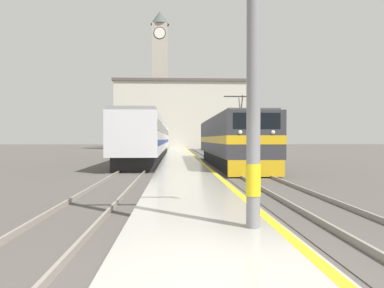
{
  "coord_description": "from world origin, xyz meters",
  "views": [
    {
      "loc": [
        -0.57,
        -4.59,
        1.92
      ],
      "look_at": [
        0.71,
        22.74,
        1.55
      ],
      "focal_mm": 35.0,
      "sensor_mm": 36.0,
      "label": 1
    }
  ],
  "objects_px": {
    "catenary_mast": "(259,19)",
    "locomotive_train": "(230,141)",
    "passenger_train": "(151,138)",
    "clock_tower": "(160,76)"
  },
  "relations": [
    {
      "from": "passenger_train",
      "to": "clock_tower",
      "type": "height_order",
      "value": "clock_tower"
    },
    {
      "from": "locomotive_train",
      "to": "passenger_train",
      "type": "distance_m",
      "value": 13.41
    },
    {
      "from": "passenger_train",
      "to": "clock_tower",
      "type": "xyz_separation_m",
      "value": [
        -0.79,
        43.98,
        13.66
      ]
    },
    {
      "from": "clock_tower",
      "to": "passenger_train",
      "type": "bearing_deg",
      "value": -88.97
    },
    {
      "from": "locomotive_train",
      "to": "catenary_mast",
      "type": "distance_m",
      "value": 19.82
    },
    {
      "from": "locomotive_train",
      "to": "passenger_train",
      "type": "height_order",
      "value": "locomotive_train"
    },
    {
      "from": "locomotive_train",
      "to": "catenary_mast",
      "type": "bearing_deg",
      "value": -96.92
    },
    {
      "from": "locomotive_train",
      "to": "passenger_train",
      "type": "xyz_separation_m",
      "value": [
        -6.33,
        11.83,
        0.21
      ]
    },
    {
      "from": "catenary_mast",
      "to": "locomotive_train",
      "type": "bearing_deg",
      "value": 83.08
    },
    {
      "from": "passenger_train",
      "to": "catenary_mast",
      "type": "relative_size",
      "value": 4.59
    }
  ]
}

